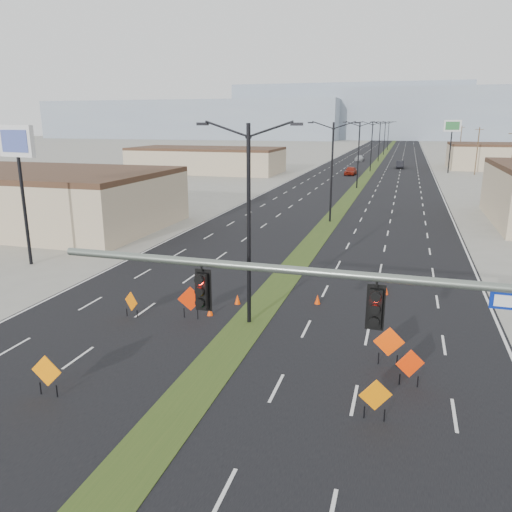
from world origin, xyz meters
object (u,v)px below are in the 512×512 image
(construction_sign_0, at_px, (47,372))
(construction_sign_2, at_px, (131,302))
(cone_1, at_px, (318,299))
(cone_3, at_px, (237,299))
(streetlight_0, at_px, (249,220))
(construction_sign_1, at_px, (190,300))
(signal_mast, at_px, (447,331))
(streetlight_4, at_px, (379,140))
(streetlight_3, at_px, (372,145))
(car_far, at_px, (359,158))
(construction_sign_3, at_px, (375,397))
(construction_sign_4, at_px, (410,365))
(car_left, at_px, (351,171))
(cone_0, at_px, (210,311))
(cone_2, at_px, (386,290))
(car_mid, at_px, (400,165))
(streetlight_2, at_px, (358,153))
(streetlight_5, at_px, (385,137))
(streetlight_6, at_px, (388,135))
(construction_sign_5, at_px, (389,343))
(pole_sign_east_far, at_px, (452,130))
(pole_sign_west, at_px, (17,152))

(construction_sign_0, relative_size, construction_sign_2, 1.18)
(cone_1, xyz_separation_m, cone_3, (-4.37, -1.31, 0.00))
(streetlight_0, xyz_separation_m, cone_1, (2.92, 3.69, -5.13))
(construction_sign_1, bearing_deg, signal_mast, -62.46)
(streetlight_4, bearing_deg, streetlight_3, -90.00)
(streetlight_3, relative_size, car_far, 2.01)
(streetlight_4, height_order, construction_sign_3, streetlight_4)
(streetlight_0, xyz_separation_m, construction_sign_4, (7.92, -4.34, -4.50))
(construction_sign_1, relative_size, cone_3, 3.09)
(signal_mast, height_order, car_left, signal_mast)
(streetlight_3, bearing_deg, construction_sign_2, -94.16)
(cone_0, bearing_deg, construction_sign_0, -106.91)
(construction_sign_4, height_order, cone_2, construction_sign_4)
(construction_sign_1, bearing_deg, car_left, 67.15)
(car_mid, bearing_deg, streetlight_2, -98.70)
(streetlight_5, bearing_deg, streetlight_3, -90.00)
(streetlight_5, bearing_deg, car_far, -99.75)
(streetlight_2, relative_size, streetlight_4, 1.00)
(streetlight_6, xyz_separation_m, construction_sign_2, (-6.19, -169.07, -4.59))
(streetlight_4, distance_m, construction_sign_5, 115.09)
(streetlight_5, height_order, car_mid, streetlight_5)
(signal_mast, relative_size, cone_2, 26.52)
(car_left, bearing_deg, construction_sign_4, -79.39)
(construction_sign_2, bearing_deg, cone_3, 60.90)
(cone_1, bearing_deg, construction_sign_1, -146.17)
(construction_sign_0, bearing_deg, construction_sign_4, 17.12)
(cone_2, bearing_deg, cone_0, -145.16)
(cone_3, bearing_deg, streetlight_4, 89.25)
(signal_mast, bearing_deg, cone_0, 136.44)
(streetlight_4, bearing_deg, construction_sign_0, -92.43)
(construction_sign_3, height_order, pole_sign_east_far, pole_sign_east_far)
(streetlight_6, distance_m, construction_sign_4, 172.58)
(cone_2, bearing_deg, cone_1, -142.46)
(pole_sign_west, bearing_deg, streetlight_4, 90.48)
(construction_sign_2, bearing_deg, cone_1, 52.51)
(streetlight_0, height_order, car_left, streetlight_0)
(construction_sign_2, distance_m, construction_sign_3, 14.31)
(signal_mast, xyz_separation_m, streetlight_3, (-8.56, 94.00, 0.63))
(streetlight_2, height_order, cone_2, streetlight_2)
(car_left, xyz_separation_m, construction_sign_0, (-2.00, -84.77, 0.17))
(streetlight_4, distance_m, car_left, 36.66)
(pole_sign_east_far, bearing_deg, construction_sign_5, -107.92)
(streetlight_6, height_order, construction_sign_2, streetlight_6)
(construction_sign_1, distance_m, construction_sign_3, 11.97)
(cone_0, bearing_deg, streetlight_0, -7.86)
(streetlight_6, height_order, pole_sign_west, streetlight_6)
(construction_sign_3, xyz_separation_m, pole_sign_west, (-25.34, 12.99, 7.13))
(construction_sign_1, height_order, cone_0, construction_sign_1)
(cone_3, bearing_deg, construction_sign_5, -31.29)
(construction_sign_3, xyz_separation_m, cone_2, (-0.23, 13.57, -0.61))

